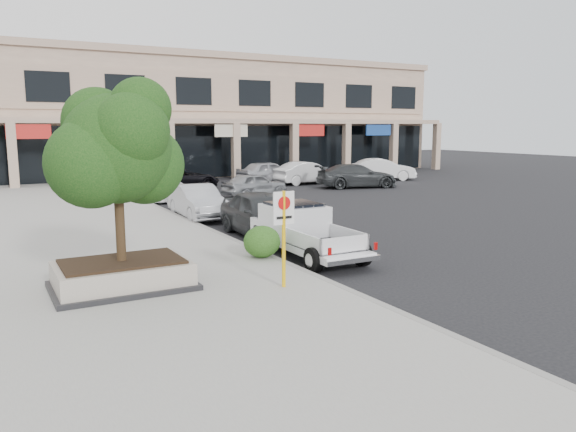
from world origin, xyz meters
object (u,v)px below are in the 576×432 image
object	(u,v)px
no_parking_sign	(284,226)
curb_car_a	(263,214)
curb_car_c	(155,184)
lot_car_e	(268,172)
planter_tree	(121,149)
lot_car_b	(307,173)
curb_car_b	(197,201)
planter	(122,275)
lot_car_f	(382,169)
curb_car_d	(141,177)
lot_car_a	(254,185)
lot_car_c	(357,176)
pickup_truck	(308,232)
lot_car_d	(180,178)

from	to	relation	value
no_parking_sign	curb_car_a	size ratio (longest dim) A/B	0.48
no_parking_sign	curb_car_c	bearing A→B (deg)	83.16
no_parking_sign	lot_car_e	xyz separation A→B (m)	(11.38, 23.13, -0.85)
curb_car_c	planter_tree	bearing A→B (deg)	-111.73
no_parking_sign	lot_car_b	size ratio (longest dim) A/B	0.50
curb_car_b	planter	bearing A→B (deg)	-117.02
curb_car_a	lot_car_f	world-z (taller)	curb_car_a
curb_car_a	curb_car_d	distance (m)	16.73
lot_car_a	lot_car_c	xyz separation A→B (m)	(7.76, 0.88, 0.09)
planter	lot_car_a	size ratio (longest dim) A/B	0.82
curb_car_d	curb_car_a	bearing A→B (deg)	-88.95
planter_tree	curb_car_b	distance (m)	11.32
planter_tree	no_parking_sign	world-z (taller)	planter_tree
lot_car_a	lot_car_f	bearing A→B (deg)	-82.40
no_parking_sign	lot_car_c	distance (m)	23.67
lot_car_f	curb_car_a	bearing A→B (deg)	154.78
no_parking_sign	lot_car_a	distance (m)	18.79
no_parking_sign	curb_car_a	xyz separation A→B (m)	(2.67, 6.42, -0.81)
no_parking_sign	curb_car_c	distance (m)	19.04
lot_car_b	pickup_truck	bearing A→B (deg)	145.00
planter	curb_car_b	world-z (taller)	curb_car_b
lot_car_d	lot_car_e	distance (m)	6.48
no_parking_sign	lot_car_c	size ratio (longest dim) A/B	0.44
curb_car_d	lot_car_c	size ratio (longest dim) A/B	1.13
no_parking_sign	curb_car_c	size ratio (longest dim) A/B	0.41
planter	lot_car_e	xyz separation A→B (m)	(14.76, 21.38, 0.31)
pickup_truck	lot_car_d	size ratio (longest dim) A/B	1.01
planter	curb_car_a	distance (m)	7.65
curb_car_c	lot_car_b	bearing A→B (deg)	10.02
planter_tree	curb_car_a	bearing A→B (deg)	37.37
curb_car_d	lot_car_d	distance (m)	2.38
lot_car_f	lot_car_c	bearing A→B (deg)	148.99
curb_car_b	lot_car_a	size ratio (longest dim) A/B	1.12
no_parking_sign	curb_car_b	size ratio (longest dim) A/B	0.53
curb_car_b	lot_car_f	world-z (taller)	lot_car_f
planter	lot_car_d	distance (m)	22.44
curb_car_a	lot_car_b	bearing A→B (deg)	57.04
curb_car_c	lot_car_e	distance (m)	10.05
curb_car_b	lot_car_c	size ratio (longest dim) A/B	0.84
lot_car_d	lot_car_e	bearing A→B (deg)	-89.29
curb_car_b	lot_car_e	xyz separation A→B (m)	(9.34, 11.59, 0.07)
lot_car_a	lot_car_e	world-z (taller)	lot_car_e
curb_car_a	lot_car_a	xyz separation A→B (m)	(4.81, 10.79, -0.16)
lot_car_b	lot_car_e	xyz separation A→B (m)	(-2.24, 1.47, 0.02)
curb_car_c	lot_car_c	world-z (taller)	curb_car_c
lot_car_a	planter_tree	bearing A→B (deg)	134.14
lot_car_b	curb_car_d	bearing A→B (deg)	78.10
pickup_truck	curb_car_b	distance (m)	8.65
planter_tree	curb_car_a	xyz separation A→B (m)	(5.92, 4.52, -2.59)
lot_car_d	pickup_truck	bearing A→B (deg)	168.79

